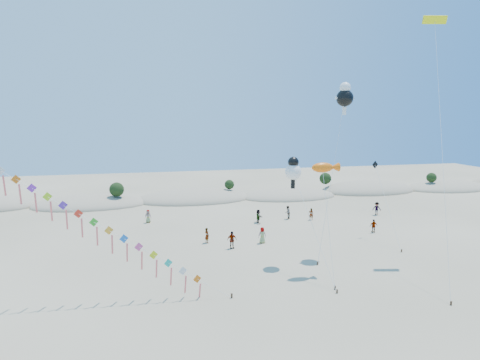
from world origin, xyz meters
The scene contains 9 objects.
ground centered at (0.00, 0.00, 0.00)m, with size 160.00×160.00×0.00m, color gray.
dune_ridge centered at (1.06, 45.14, 0.11)m, with size 145.30×11.49×5.57m.
kite_train centered at (-17.20, 11.55, 9.60)m, with size 30.28×6.35×18.99m.
fish_kite centered at (7.91, 12.34, 9.14)m, with size 2.50×4.91×9.61m.
cartoon_kite_low centered at (5.87, 14.80, 8.69)m, with size 1.79×8.33×9.92m.
cartoon_kite_high centered at (11.92, 17.12, 15.50)m, with size 5.15×4.83×16.85m.
parafoil_kite centered at (19.90, 15.10, 22.14)m, with size 7.21×12.27×23.05m.
dark_kite centered at (18.05, 19.48, 5.81)m, with size 1.21×7.02×8.54m.
beachgoers centered at (8.81, 26.40, 0.87)m, with size 32.10×13.06×1.83m.
Camera 1 is at (-6.97, -19.59, 13.54)m, focal length 30.00 mm.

